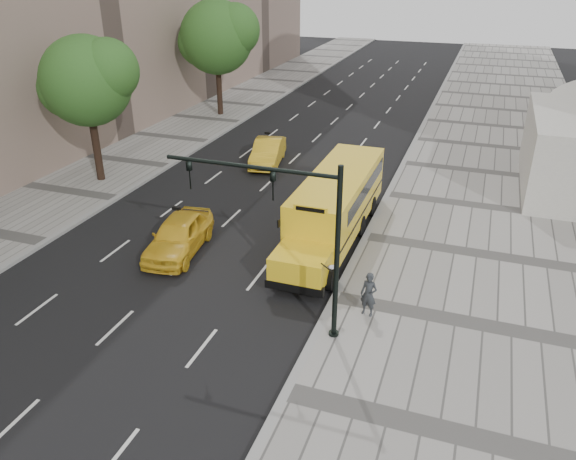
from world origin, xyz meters
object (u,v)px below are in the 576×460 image
(taxi_far, at_px, (268,152))
(traffic_signal, at_px, (296,227))
(school_bus, at_px, (337,201))
(tree_c, at_px, (218,37))
(taxi_near, at_px, (179,235))
(tree_b, at_px, (87,80))
(pedestrian, at_px, (369,294))

(taxi_far, distance_m, traffic_signal, 18.30)
(taxi_far, relative_size, traffic_signal, 0.75)
(school_bus, relative_size, traffic_signal, 1.81)
(tree_c, xyz_separation_m, taxi_near, (8.73, -22.56, -5.51))
(tree_b, bearing_deg, tree_c, 89.95)
(school_bus, xyz_separation_m, pedestrian, (2.94, -6.32, -0.76))
(tree_b, bearing_deg, school_bus, -8.38)
(school_bus, height_order, pedestrian, school_bus)
(tree_b, relative_size, taxi_far, 1.75)
(taxi_far, relative_size, pedestrian, 2.80)
(tree_c, xyz_separation_m, taxi_far, (8.10, -10.03, -5.56))
(taxi_far, xyz_separation_m, pedestrian, (9.73, -14.75, 0.22))
(pedestrian, height_order, traffic_signal, traffic_signal)
(school_bus, height_order, traffic_signal, traffic_signal)
(school_bus, relative_size, pedestrian, 6.74)
(school_bus, relative_size, taxi_near, 2.35)
(pedestrian, bearing_deg, tree_c, 137.78)
(tree_b, relative_size, pedestrian, 4.89)
(traffic_signal, bearing_deg, taxi_far, 114.55)
(tree_c, height_order, pedestrian, tree_c)
(tree_b, height_order, taxi_near, tree_b)
(tree_c, bearing_deg, traffic_signal, -59.46)
(tree_c, bearing_deg, tree_b, -90.05)
(taxi_far, distance_m, pedestrian, 17.68)
(tree_b, bearing_deg, pedestrian, -25.50)
(traffic_signal, bearing_deg, taxi_near, 150.66)
(tree_c, relative_size, school_bus, 0.80)
(tree_b, xyz_separation_m, traffic_signal, (15.60, -10.14, -1.84))
(tree_c, xyz_separation_m, school_bus, (14.89, -18.47, -4.58))
(pedestrian, bearing_deg, taxi_far, 135.45)
(taxi_near, xyz_separation_m, taxi_far, (-0.62, 12.52, -0.05))
(traffic_signal, bearing_deg, tree_b, 146.98)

